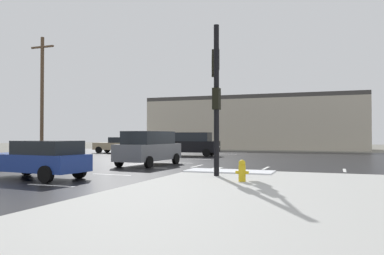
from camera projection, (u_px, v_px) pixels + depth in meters
ground_plane at (166, 165)px, 23.29m from camera, size 120.00×120.00×0.00m
road_asphalt at (166, 165)px, 23.30m from camera, size 44.00×44.00×0.02m
snow_strip_curbside at (229, 171)px, 17.81m from camera, size 4.00×1.60×0.06m
lane_markings at (175, 167)px, 21.59m from camera, size 36.15×36.15×0.01m
traffic_signal_mast at (216, 78)px, 17.78m from camera, size 1.71×4.93×6.29m
fire_hydrant at (242, 171)px, 14.13m from camera, size 0.48×0.26×0.79m
strip_building_background at (254, 123)px, 51.38m from camera, size 27.67×8.00×6.83m
suv_grey at (149, 147)px, 23.12m from camera, size 2.45×4.94×2.03m
suv_black at (191, 143)px, 33.65m from camera, size 4.95×2.46×2.03m
sedan_tan at (119, 145)px, 39.01m from camera, size 4.66×2.37×1.58m
sedan_blue at (39, 159)px, 16.01m from camera, size 4.66×2.37×1.58m
utility_pole_far at (42, 94)px, 31.68m from camera, size 2.20×0.28×9.83m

